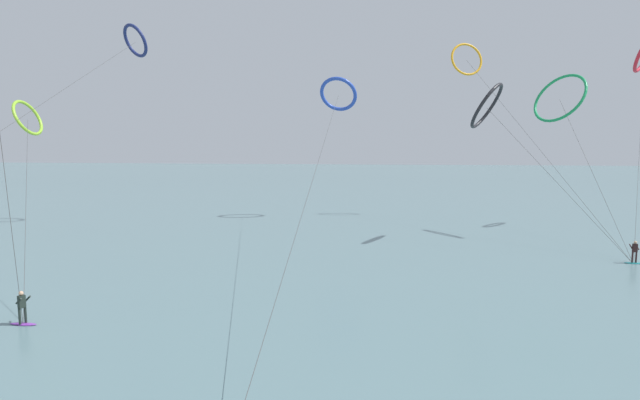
% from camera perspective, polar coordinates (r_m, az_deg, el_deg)
% --- Properties ---
extents(sea_water, '(400.00, 200.00, 0.08)m').
position_cam_1_polar(sea_water, '(109.91, 5.59, 1.80)').
color(sea_water, slate).
rests_on(sea_water, ground).
extents(surfer_violet, '(1.40, 0.69, 1.70)m').
position_cam_1_polar(surfer_violet, '(29.24, -30.68, -10.68)').
color(surfer_violet, purple).
rests_on(surfer_violet, ground).
extents(surfer_teal, '(1.40, 0.60, 1.70)m').
position_cam_1_polar(surfer_teal, '(44.19, 32.08, -5.17)').
color(surfer_teal, teal).
rests_on(surfer_teal, ground).
extents(kite_charcoal, '(11.66, 10.32, 14.30)m').
position_cam_1_polar(kite_charcoal, '(47.89, 18.39, 10.08)').
color(kite_charcoal, black).
rests_on(kite_charcoal, ground).
extents(kite_cobalt, '(5.03, 51.72, 16.70)m').
position_cam_1_polar(kite_cobalt, '(60.64, 2.09, 11.89)').
color(kite_cobalt, '#2647B7').
rests_on(kite_cobalt, ground).
extents(kite_amber, '(11.04, 25.76, 21.01)m').
position_cam_1_polar(kite_amber, '(65.08, 16.32, 15.04)').
color(kite_amber, orange).
rests_on(kite_amber, ground).
extents(kite_emerald, '(5.39, 14.49, 15.57)m').
position_cam_1_polar(kite_emerald, '(53.51, 25.53, 10.38)').
color(kite_emerald, '#199351').
rests_on(kite_emerald, ground).
extents(kite_lime, '(14.40, 20.83, 12.78)m').
position_cam_1_polar(kite_lime, '(51.44, -30.23, 8.03)').
color(kite_lime, '#8CC62D').
rests_on(kite_lime, ground).
extents(kite_navy, '(4.71, 45.59, 21.97)m').
position_cam_1_polar(kite_navy, '(61.39, -20.26, 16.56)').
color(kite_navy, navy).
rests_on(kite_navy, ground).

